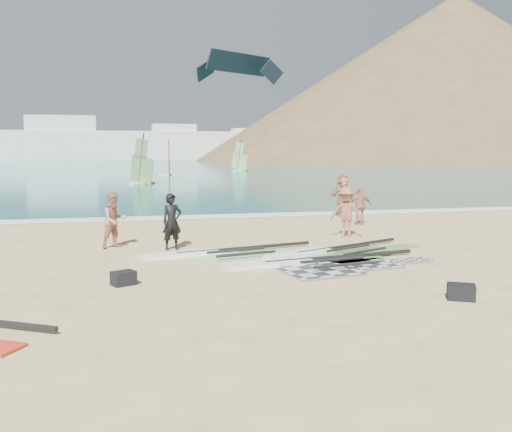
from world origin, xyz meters
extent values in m
plane|color=#D7BF7D|center=(0.00, 0.00, 0.00)|extent=(300.00, 300.00, 0.00)
cube|color=#0D6061|center=(0.00, 132.00, 0.00)|extent=(300.00, 240.00, 0.06)
cube|color=white|center=(0.00, 12.30, 0.00)|extent=(300.00, 1.20, 0.04)
cube|color=white|center=(-20.00, 150.00, 4.03)|extent=(160.00, 8.00, 8.00)
cube|color=white|center=(-20.00, 150.00, 6.03)|extent=(18.00, 7.00, 12.00)
cube|color=white|center=(10.00, 150.00, 5.03)|extent=(12.00, 7.00, 10.00)
cube|color=white|center=(35.00, 150.00, 4.53)|extent=(16.00, 7.00, 9.00)
cube|color=white|center=(55.00, 150.00, 5.53)|extent=(10.00, 7.00, 11.00)
cone|color=brown|center=(85.00, 130.00, 0.00)|extent=(143.00, 143.00, 45.00)
cube|color=#28292B|center=(-0.12, 0.51, 0.02)|extent=(2.08, 2.24, 0.04)
cube|color=#28292B|center=(1.44, 0.77, 0.02)|extent=(1.58, 1.49, 0.04)
cube|color=#28292B|center=(2.71, 0.97, 0.02)|extent=(1.27, 0.78, 0.04)
cylinder|color=black|center=(1.00, 1.60, 0.10)|extent=(4.51, 0.84, 0.11)
cylinder|color=black|center=(0.51, 0.97, 0.16)|extent=(1.87, 0.38, 0.08)
cylinder|color=black|center=(0.62, 0.28, 0.16)|extent=(1.87, 0.38, 0.08)
cube|color=white|center=(-1.15, 1.25, 0.06)|extent=(2.45, 1.02, 0.12)
cube|color=#7AD234|center=(-2.24, 2.45, 0.02)|extent=(2.10, 2.24, 0.04)
cube|color=#7AD234|center=(-0.77, 2.81, 0.02)|extent=(1.58, 1.51, 0.04)
cube|color=#7AD234|center=(0.43, 3.09, 0.02)|extent=(1.24, 0.82, 0.04)
cylinder|color=black|center=(-1.24, 3.57, 0.10)|extent=(4.25, 1.12, 0.10)
cylinder|color=black|center=(-1.67, 2.93, 0.16)|extent=(1.76, 0.50, 0.08)
cylinder|color=black|center=(-1.51, 2.28, 0.16)|extent=(1.76, 0.50, 0.08)
cube|color=white|center=(-3.26, 3.08, 0.06)|extent=(2.35, 1.13, 0.12)
cube|color=orange|center=(1.14, 1.97, 0.02)|extent=(2.25, 2.34, 0.04)
cube|color=orange|center=(2.47, 2.58, 0.02)|extent=(1.66, 1.61, 0.04)
cube|color=orange|center=(3.55, 3.07, 0.02)|extent=(1.22, 0.95, 0.04)
cylinder|color=black|center=(1.88, 3.21, 0.10)|extent=(3.86, 1.83, 0.10)
cylinder|color=black|center=(1.59, 2.53, 0.16)|extent=(1.61, 0.79, 0.07)
cylinder|color=black|center=(1.85, 1.94, 0.16)|extent=(1.61, 0.79, 0.07)
cube|color=white|center=(0.05, 2.38, 0.06)|extent=(2.24, 1.45, 0.12)
cube|color=black|center=(-4.83, 0.02, 0.16)|extent=(0.61, 0.54, 0.32)
cube|color=black|center=(1.80, -2.83, 0.16)|extent=(0.65, 0.59, 0.32)
imported|color=black|center=(-3.36, 4.33, 0.86)|extent=(0.72, 0.59, 1.71)
imported|color=#B5705E|center=(-5.05, 5.08, 0.86)|extent=(1.05, 0.98, 1.71)
imported|color=#955748|center=(2.66, 5.33, 0.88)|extent=(1.31, 1.17, 1.77)
imported|color=tan|center=(4.49, 8.34, 0.78)|extent=(0.96, 0.51, 1.57)
imported|color=#AF6D56|center=(5.02, 11.50, 0.95)|extent=(1.84, 1.19, 1.89)
cube|color=white|center=(-3.06, 37.82, 0.10)|extent=(2.31, 2.15, 0.14)
cube|color=orange|center=(-3.06, 37.82, 1.29)|extent=(2.02, 2.30, 2.67)
cube|color=orange|center=(-3.06, 37.82, 3.13)|extent=(1.16, 1.31, 1.85)
cylinder|color=black|center=(-3.06, 37.82, 2.31)|extent=(0.63, 0.70, 4.23)
cube|color=white|center=(0.69, 54.55, 0.10)|extent=(2.36, 0.94, 0.13)
cube|color=red|center=(0.69, 54.55, 1.22)|extent=(0.40, 2.81, 2.51)
cube|color=red|center=(0.69, 54.55, 2.94)|extent=(0.25, 1.58, 1.74)
cylinder|color=black|center=(0.69, 54.55, 2.18)|extent=(0.19, 0.80, 3.98)
cube|color=white|center=(11.39, 65.60, 0.10)|extent=(2.41, 2.09, 0.15)
cube|color=green|center=(11.39, 65.60, 1.32)|extent=(1.91, 2.45, 2.71)
cube|color=green|center=(11.39, 65.60, 3.18)|extent=(1.10, 1.40, 1.89)
cylinder|color=black|center=(11.39, 65.60, 2.35)|extent=(0.61, 0.74, 4.31)
cube|color=black|center=(5.73, 38.33, 10.70)|extent=(6.52, 4.49, 1.72)
cube|color=black|center=(3.14, 36.73, 10.00)|extent=(1.83, 1.87, 2.18)
cube|color=black|center=(8.32, 39.92, 10.00)|extent=(2.40, 1.23, 2.18)
camera|label=1|loc=(-4.82, -12.82, 3.02)|focal=40.00mm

